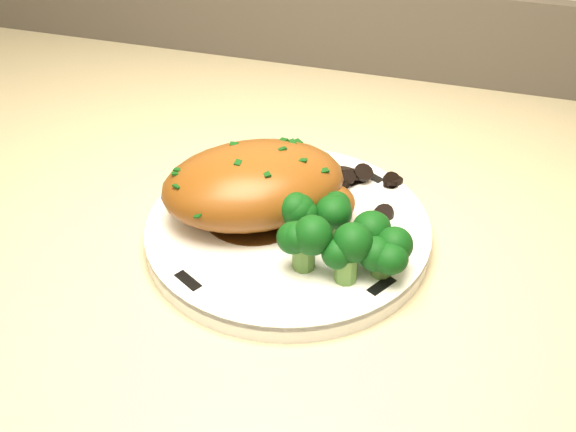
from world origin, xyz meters
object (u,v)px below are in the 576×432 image
(plate, at_px, (288,232))
(chicken_breast, at_px, (261,187))
(broccoli_florets, at_px, (339,235))
(counter, at_px, (135,415))

(plate, bearing_deg, chicken_breast, 165.81)
(chicken_breast, height_order, broccoli_florets, chicken_breast)
(counter, relative_size, plate, 7.62)
(chicken_breast, bearing_deg, counter, 135.40)
(counter, height_order, broccoli_florets, counter)
(plate, bearing_deg, broccoli_florets, -31.22)
(counter, height_order, plate, counter)
(chicken_breast, xyz_separation_m, broccoli_florets, (0.09, -0.04, -0.01))
(broccoli_florets, bearing_deg, chicken_breast, 154.07)
(counter, bearing_deg, chicken_breast, -13.35)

